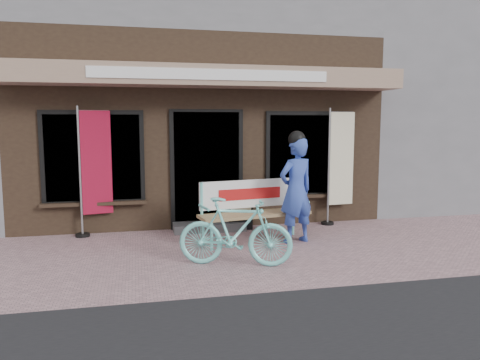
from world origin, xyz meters
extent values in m
plane|color=#AE858A|center=(0.00, 0.00, 0.00)|extent=(70.00, 70.00, 0.00)
cube|color=black|center=(0.00, 5.00, 1.80)|extent=(7.00, 6.00, 3.60)
cube|color=slate|center=(0.00, 5.00, 4.80)|extent=(7.00, 6.00, 2.40)
cube|color=#9D7F6A|center=(0.00, 1.65, 2.75)|extent=(7.00, 0.80, 0.35)
cube|color=white|center=(0.00, 1.24, 2.75)|extent=(4.00, 0.02, 0.18)
cube|color=black|center=(0.00, 1.98, 1.10)|extent=(1.20, 0.06, 2.10)
cube|color=black|center=(0.00, 1.97, 1.10)|extent=(1.35, 0.04, 2.20)
cube|color=black|center=(-2.00, 1.98, 1.35)|extent=(1.60, 0.06, 1.50)
cube|color=black|center=(2.00, 1.98, 1.35)|extent=(1.60, 0.06, 1.50)
cube|color=black|center=(-2.00, 1.97, 1.35)|extent=(1.75, 0.04, 1.65)
cube|color=black|center=(2.00, 1.97, 1.35)|extent=(1.75, 0.04, 1.65)
cube|color=black|center=(-2.00, 1.92, 0.55)|extent=(1.80, 0.18, 0.06)
cube|color=black|center=(2.00, 1.92, 0.55)|extent=(1.80, 0.18, 0.06)
cube|color=#59595B|center=(0.00, 1.75, 0.07)|extent=(1.30, 0.45, 0.15)
cube|color=slate|center=(8.50, 5.50, 2.80)|extent=(10.00, 7.00, 5.60)
cylinder|color=#72E0D8|center=(-0.17, 0.43, 0.22)|extent=(0.05, 0.05, 0.43)
cylinder|color=#72E0D8|center=(-0.24, 0.84, 0.22)|extent=(0.05, 0.05, 0.43)
cylinder|color=#72E0D8|center=(1.46, 0.72, 0.22)|extent=(0.05, 0.05, 0.43)
cylinder|color=#72E0D8|center=(1.39, 1.13, 0.22)|extent=(0.05, 0.05, 0.43)
cube|color=#957A52|center=(0.61, 0.78, 0.47)|extent=(1.92, 0.78, 0.05)
cylinder|color=#72E0D8|center=(-0.26, 0.84, 0.72)|extent=(0.05, 0.05, 0.57)
cylinder|color=#72E0D8|center=(1.41, 1.13, 0.72)|extent=(0.05, 0.05, 0.57)
cube|color=white|center=(0.57, 1.00, 0.78)|extent=(1.74, 0.35, 0.47)
cube|color=#B21414|center=(0.58, 0.98, 0.78)|extent=(1.10, 0.20, 0.19)
cylinder|color=#72E0D8|center=(-0.26, 0.63, 0.64)|extent=(0.12, 0.46, 0.04)
cylinder|color=#72E0D8|center=(1.48, 0.93, 0.64)|extent=(0.12, 0.46, 0.04)
imported|color=#334EB1|center=(1.26, 0.63, 0.86)|extent=(0.73, 0.59, 1.73)
sphere|color=black|center=(1.26, 0.63, 1.69)|extent=(0.35, 0.35, 0.28)
imported|color=#72E0D8|center=(0.03, -0.39, 0.47)|extent=(1.63, 0.95, 0.95)
cylinder|color=gray|center=(-2.21, 1.79, 1.12)|extent=(0.04, 0.04, 2.24)
cylinder|color=gray|center=(-1.96, 1.84, 2.16)|extent=(0.50, 0.13, 0.02)
cube|color=maroon|center=(-1.94, 1.85, 1.27)|extent=(0.50, 0.13, 1.78)
cylinder|color=black|center=(-2.21, 1.79, 0.03)|extent=(0.29, 0.29, 0.05)
cylinder|color=gray|center=(2.32, 1.77, 1.12)|extent=(0.04, 0.04, 2.23)
cylinder|color=gray|center=(2.57, 1.80, 2.15)|extent=(0.51, 0.08, 0.02)
cube|color=beige|center=(2.59, 1.80, 1.27)|extent=(0.51, 0.08, 1.78)
cylinder|color=black|center=(2.32, 1.77, 0.03)|extent=(0.27, 0.27, 0.05)
cube|color=black|center=(0.57, 1.69, 0.44)|extent=(0.45, 0.10, 0.89)
cube|color=beige|center=(0.57, 1.65, 0.54)|extent=(0.37, 0.03, 0.54)
camera|label=1|loc=(-1.27, -6.52, 1.97)|focal=35.00mm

